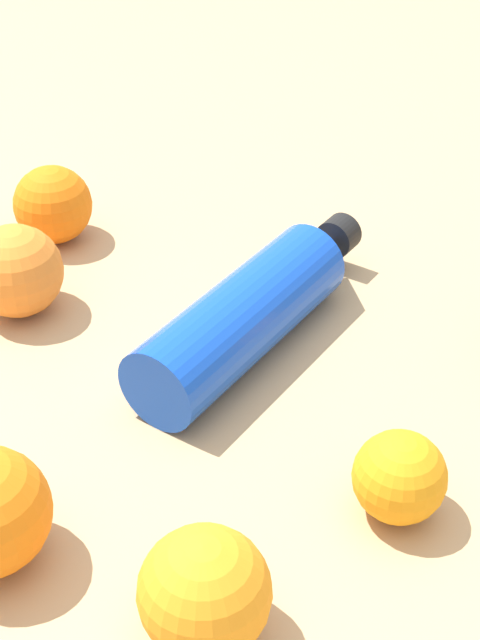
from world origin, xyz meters
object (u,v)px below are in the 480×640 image
(water_bottle, at_px, (255,307))
(orange_5, at_px, (399,477))
(orange_0, at_px, (205,592))
(orange_1, at_px, (16,271))
(orange_3, at_px, (53,205))

(water_bottle, height_order, orange_5, water_bottle)
(water_bottle, bearing_deg, orange_0, -152.00)
(orange_0, bearing_deg, orange_1, 108.22)
(orange_5, bearing_deg, water_bottle, 106.90)
(water_bottle, height_order, orange_0, orange_0)
(orange_5, bearing_deg, orange_0, -151.01)
(water_bottle, bearing_deg, orange_1, 112.25)
(orange_1, distance_m, orange_3, 0.12)
(orange_0, height_order, orange_5, orange_0)
(orange_3, bearing_deg, orange_1, -104.54)
(orange_1, bearing_deg, orange_3, 75.46)
(orange_0, relative_size, orange_5, 1.24)
(orange_0, bearing_deg, orange_3, 100.38)
(orange_1, bearing_deg, orange_0, -71.78)
(water_bottle, distance_m, orange_3, 0.25)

